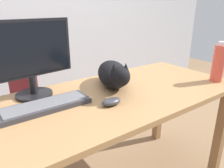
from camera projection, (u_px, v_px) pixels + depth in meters
The scene contains 7 objects.
desk at pixel (108, 111), 1.24m from camera, with size 1.66×0.71×0.74m.
office_chair at pixel (43, 113), 1.80m from camera, with size 0.49×0.48×0.88m.
monitor at pixel (29, 56), 1.13m from camera, with size 0.48×0.20×0.41m.
keyboard at pixel (45, 106), 1.06m from camera, with size 0.44×0.15×0.03m.
cat at pixel (113, 74), 1.32m from camera, with size 0.33×0.56×0.20m.
computer_mouse at pixel (111, 102), 1.09m from camera, with size 0.11×0.06×0.04m, color #333338.
water_bottle at pixel (218, 63), 1.41m from camera, with size 0.08×0.08×0.26m.
Camera 1 is at (-0.64, -0.92, 1.22)m, focal length 34.50 mm.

